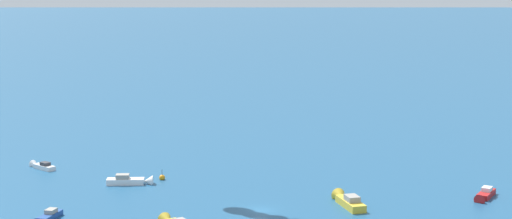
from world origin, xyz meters
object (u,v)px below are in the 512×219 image
Objects in this scene: motorboat_inshore at (41,166)px; motorboat_outer_ring_d at (485,195)px; motorboat_offshore at (348,201)px; motorboat_trailing at (132,181)px; motorboat_ahead at (47,217)px; marker_buoy at (162,178)px.

motorboat_inshore is 83.51m from motorboat_outer_ring_d.
motorboat_outer_ring_d is (4.07, 23.66, -0.16)m from motorboat_offshore.
motorboat_offshore reaches higher than motorboat_trailing.
motorboat_inshore is 0.69× the size of motorboat_offshore.
motorboat_ahead is (-7.77, -47.32, -0.21)m from motorboat_offshore.
motorboat_offshore reaches higher than motorboat_ahead.
motorboat_offshore is 24.01m from motorboat_outer_ring_d.
motorboat_outer_ring_d is 57.49m from marker_buoy.
motorboat_trailing is at bearing 38.56° from motorboat_inshore.
motorboat_offshore is 1.40× the size of motorboat_outer_ring_d.
motorboat_inshore is at bearing -124.56° from motorboat_outer_ring_d.
motorboat_offshore is 1.47× the size of motorboat_ahead.
motorboat_offshore is at bearing 42.90° from marker_buoy.
motorboat_ahead is at bearing -43.35° from motorboat_trailing.
motorboat_outer_ring_d is at bearing 80.23° from motorboat_offshore.
motorboat_trailing reaches higher than motorboat_ahead.
motorboat_trailing reaches higher than motorboat_outer_ring_d.
motorboat_ahead is (35.53, -2.21, 0.01)m from motorboat_inshore.
marker_buoy reaches higher than motorboat_inshore.
motorboat_outer_ring_d is at bearing 61.64° from motorboat_trailing.
motorboat_inshore is at bearing -133.83° from motorboat_offshore.
motorboat_outer_ring_d is at bearing 55.44° from motorboat_inshore.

